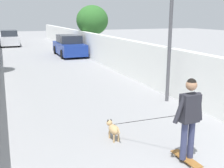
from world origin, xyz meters
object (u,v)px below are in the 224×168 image
(lamp_post, at_px, (171,8))
(person_skateboarder, at_px, (189,113))
(dog, at_px, (114,129))
(car_far, at_px, (9,39))
(tree_right_near, at_px, (92,20))
(skateboard, at_px, (186,159))
(car_near, at_px, (69,46))

(lamp_post, relative_size, person_skateboarder, 2.77)
(dog, height_order, car_far, car_far)
(tree_right_near, relative_size, car_far, 0.91)
(person_skateboarder, bearing_deg, car_far, 5.90)
(lamp_post, distance_m, skateboard, 5.20)
(car_far, bearing_deg, lamp_post, -168.10)
(lamp_post, distance_m, person_skateboarder, 4.68)
(tree_right_near, height_order, dog, tree_right_near)
(car_far, bearing_deg, tree_right_near, -144.17)
(car_near, bearing_deg, tree_right_near, -70.31)
(lamp_post, xyz_separation_m, skateboard, (-3.72, 1.92, -3.09))
(lamp_post, bearing_deg, car_far, 11.90)
(person_skateboarder, relative_size, dog, 0.91)
(person_skateboarder, distance_m, dog, 1.99)
(skateboard, relative_size, person_skateboarder, 0.48)
(lamp_post, height_order, skateboard, lamp_post)
(tree_right_near, height_order, person_skateboarder, tree_right_near)
(tree_right_near, relative_size, car_near, 0.87)
(car_far, bearing_deg, person_skateboarder, -174.10)
(car_near, bearing_deg, skateboard, 175.31)
(dog, bearing_deg, car_far, 3.90)
(person_skateboarder, bearing_deg, car_near, -4.69)
(lamp_post, distance_m, car_near, 12.66)
(person_skateboarder, relative_size, car_near, 0.39)
(skateboard, distance_m, dog, 1.84)
(skateboard, bearing_deg, car_far, 5.90)
(lamp_post, xyz_separation_m, car_near, (12.41, 0.60, -2.44))
(skateboard, bearing_deg, car_near, -4.69)
(dog, relative_size, car_far, 0.45)
(car_far, bearing_deg, dog, -176.10)
(lamp_post, xyz_separation_m, person_skateboarder, (-3.72, 1.92, -2.09))
(dog, height_order, car_near, car_near)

